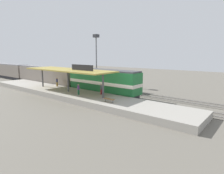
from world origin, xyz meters
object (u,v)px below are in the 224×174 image
object	(u,v)px
freight_car	(105,80)
person_waiting	(101,89)
passenger_carriage_front	(46,75)
light_mast	(96,49)
passenger_carriage_rear	(8,70)
person_boarding	(78,89)
person_walking	(57,82)
locomotive	(103,82)
platform_bench	(109,99)

from	to	relation	value
freight_car	person_waiting	distance (m)	9.54
passenger_carriage_front	light_mast	size ratio (longest dim) A/B	1.71
person_waiting	light_mast	bearing A→B (deg)	46.45
passenger_carriage_front	person_waiting	world-z (taller)	passenger_carriage_front
passenger_carriage_front	light_mast	xyz separation A→B (m)	(7.80, -8.98, 6.08)
passenger_carriage_rear	person_boarding	distance (m)	38.74
light_mast	person_walking	xyz separation A→B (m)	(-10.56, 0.76, -6.54)
freight_car	person_walking	world-z (taller)	freight_car
locomotive	person_boarding	bearing A→B (deg)	175.38
platform_bench	freight_car	xyz separation A→B (m)	(10.60, 10.11, 0.63)
locomotive	passenger_carriage_front	bearing A→B (deg)	90.00
locomotive	person_walking	bearing A→B (deg)	105.76
person_boarding	passenger_carriage_rear	bearing A→B (deg)	82.13
freight_car	light_mast	world-z (taller)	light_mast
locomotive	freight_car	distance (m)	5.88
locomotive	person_boarding	xyz separation A→B (m)	(-5.30, 0.43, -0.56)
passenger_carriage_front	passenger_carriage_rear	size ratio (longest dim) A/B	1.00
passenger_carriage_rear	freight_car	distance (m)	35.46
platform_bench	freight_car	size ratio (longest dim) A/B	0.14
platform_bench	passenger_carriage_front	world-z (taller)	passenger_carriage_front
freight_car	person_boarding	bearing A→B (deg)	-162.04
platform_bench	light_mast	xyz separation A→B (m)	(13.80, 15.48, 7.05)
person_waiting	person_walking	world-z (taller)	same
person_boarding	passenger_carriage_front	bearing A→B (deg)	73.20
locomotive	person_walking	xyz separation A→B (m)	(-2.76, 9.78, -0.56)
person_walking	platform_bench	bearing A→B (deg)	-101.28
locomotive	passenger_carriage_rear	size ratio (longest dim) A/B	0.72
freight_car	person_waiting	xyz separation A→B (m)	(-7.51, -5.89, -0.12)
locomotive	freight_car	world-z (taller)	locomotive
person_walking	person_waiting	bearing A→B (deg)	-90.71
platform_bench	freight_car	world-z (taller)	freight_car
light_mast	person_walking	world-z (taller)	light_mast
person_waiting	person_walking	bearing A→B (deg)	89.29
passenger_carriage_rear	light_mast	size ratio (longest dim) A/B	1.71
light_mast	person_boarding	world-z (taller)	light_mast
locomotive	passenger_carriage_rear	bearing A→B (deg)	90.00
platform_bench	person_walking	xyz separation A→B (m)	(3.24, 16.25, 0.51)
freight_car	person_boarding	world-z (taller)	freight_car
platform_bench	person_walking	world-z (taller)	person_walking
platform_bench	light_mast	distance (m)	21.91
platform_bench	locomotive	size ratio (longest dim) A/B	0.12
locomotive	person_waiting	size ratio (longest dim) A/B	8.44
locomotive	light_mast	distance (m)	13.34
passenger_carriage_front	person_waiting	bearing A→B (deg)	-98.17
locomotive	platform_bench	bearing A→B (deg)	-132.85
passenger_carriage_rear	person_waiting	xyz separation A→B (m)	(-2.91, -41.05, -0.46)
freight_car	person_walking	xyz separation A→B (m)	(-7.36, 6.14, -0.12)
light_mast	person_boarding	xyz separation A→B (m)	(-13.10, -8.59, -6.54)
passenger_carriage_rear	person_boarding	world-z (taller)	passenger_carriage_rear
passenger_carriage_rear	person_walking	size ratio (longest dim) A/B	11.70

